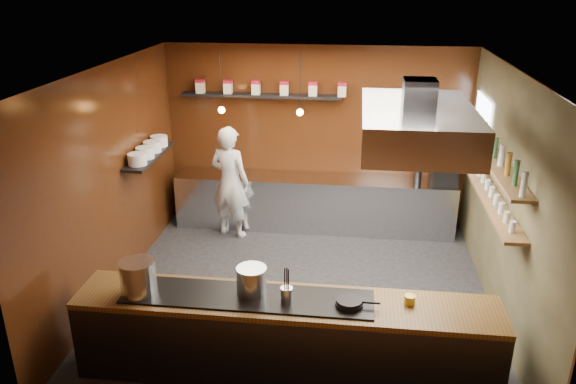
% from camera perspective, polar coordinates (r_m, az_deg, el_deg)
% --- Properties ---
extents(floor, '(5.00, 5.00, 0.00)m').
position_cam_1_polar(floor, '(7.70, 1.29, -10.36)').
color(floor, black).
rests_on(floor, ground).
extents(back_wall, '(5.00, 0.00, 5.00)m').
position_cam_1_polar(back_wall, '(9.39, 2.91, 5.61)').
color(back_wall, '#37160A').
rests_on(back_wall, ground).
extents(left_wall, '(0.00, 5.00, 5.00)m').
position_cam_1_polar(left_wall, '(7.67, -17.54, 0.91)').
color(left_wall, '#37160A').
rests_on(left_wall, ground).
extents(right_wall, '(0.00, 5.00, 5.00)m').
position_cam_1_polar(right_wall, '(7.25, 21.47, -0.80)').
color(right_wall, '#423D25').
rests_on(right_wall, ground).
extents(ceiling, '(5.00, 5.00, 0.00)m').
position_cam_1_polar(ceiling, '(6.63, 1.51, 12.24)').
color(ceiling, silver).
rests_on(ceiling, back_wall).
extents(window_pane, '(0.00, 1.00, 1.00)m').
position_cam_1_polar(window_pane, '(8.69, 18.97, 5.88)').
color(window_pane, white).
rests_on(window_pane, right_wall).
extents(prep_counter, '(4.60, 0.65, 0.90)m').
position_cam_1_polar(prep_counter, '(9.43, 2.64, -1.09)').
color(prep_counter, silver).
rests_on(prep_counter, floor).
extents(pass_counter, '(4.40, 0.72, 0.94)m').
position_cam_1_polar(pass_counter, '(6.12, -0.27, -14.51)').
color(pass_counter, '#38383D').
rests_on(pass_counter, floor).
extents(tin_shelf, '(2.60, 0.26, 0.04)m').
position_cam_1_polar(tin_shelf, '(9.20, -2.75, 9.76)').
color(tin_shelf, black).
rests_on(tin_shelf, back_wall).
extents(plate_shelf, '(0.30, 1.40, 0.04)m').
position_cam_1_polar(plate_shelf, '(8.46, -13.91, 3.55)').
color(plate_shelf, black).
rests_on(plate_shelf, left_wall).
extents(bottle_shelf_upper, '(0.26, 2.80, 0.04)m').
position_cam_1_polar(bottle_shelf_upper, '(7.35, 20.17, 3.16)').
color(bottle_shelf_upper, brown).
rests_on(bottle_shelf_upper, right_wall).
extents(bottle_shelf_lower, '(0.26, 2.80, 0.04)m').
position_cam_1_polar(bottle_shelf_lower, '(7.50, 19.72, -0.24)').
color(bottle_shelf_lower, brown).
rests_on(bottle_shelf_lower, right_wall).
extents(extractor_hood, '(1.20, 2.00, 0.72)m').
position_cam_1_polar(extractor_hood, '(6.35, 12.95, 6.72)').
color(extractor_hood, '#38383D').
rests_on(extractor_hood, ceiling).
extents(pendant_left, '(0.10, 0.10, 0.95)m').
position_cam_1_polar(pendant_left, '(8.67, -6.78, 8.60)').
color(pendant_left, black).
rests_on(pendant_left, ceiling).
extents(pendant_right, '(0.10, 0.10, 0.95)m').
position_cam_1_polar(pendant_right, '(8.47, 1.22, 8.43)').
color(pendant_right, black).
rests_on(pendant_right, ceiling).
extents(storage_tins, '(2.43, 0.13, 0.22)m').
position_cam_1_polar(storage_tins, '(9.15, -1.83, 10.55)').
color(storage_tins, beige).
rests_on(storage_tins, tin_shelf).
extents(plate_stacks, '(0.26, 1.16, 0.16)m').
position_cam_1_polar(plate_stacks, '(8.43, -13.97, 4.20)').
color(plate_stacks, white).
rests_on(plate_stacks, plate_shelf).
extents(bottles, '(0.06, 2.66, 0.24)m').
position_cam_1_polar(bottles, '(7.31, 20.31, 4.21)').
color(bottles, silver).
rests_on(bottles, bottle_shelf_upper).
extents(wine_glasses, '(0.07, 2.37, 0.13)m').
position_cam_1_polar(wine_glasses, '(7.47, 19.80, 0.36)').
color(wine_glasses, silver).
rests_on(wine_glasses, bottle_shelf_lower).
extents(stockpot_large, '(0.39, 0.39, 0.36)m').
position_cam_1_polar(stockpot_large, '(6.06, -14.99, -8.36)').
color(stockpot_large, silver).
rests_on(stockpot_large, pass_counter).
extents(stockpot_small, '(0.32, 0.32, 0.30)m').
position_cam_1_polar(stockpot_small, '(5.88, -3.71, -8.97)').
color(stockpot_small, silver).
rests_on(stockpot_small, pass_counter).
extents(utensil_crock, '(0.14, 0.14, 0.16)m').
position_cam_1_polar(utensil_crock, '(5.76, -0.14, -10.39)').
color(utensil_crock, silver).
rests_on(utensil_crock, pass_counter).
extents(frying_pan, '(0.45, 0.28, 0.07)m').
position_cam_1_polar(frying_pan, '(5.76, 6.27, -11.12)').
color(frying_pan, black).
rests_on(frying_pan, pass_counter).
extents(butter_jar, '(0.14, 0.14, 0.10)m').
position_cam_1_polar(butter_jar, '(5.91, 12.26, -10.66)').
color(butter_jar, gold).
rests_on(butter_jar, pass_counter).
extents(espresso_machine, '(0.42, 0.40, 0.40)m').
position_cam_1_polar(espresso_machine, '(9.28, 15.56, 2.05)').
color(espresso_machine, black).
rests_on(espresso_machine, prep_counter).
extents(chef, '(0.78, 0.63, 1.84)m').
position_cam_1_polar(chef, '(9.03, -5.91, 1.00)').
color(chef, white).
rests_on(chef, floor).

